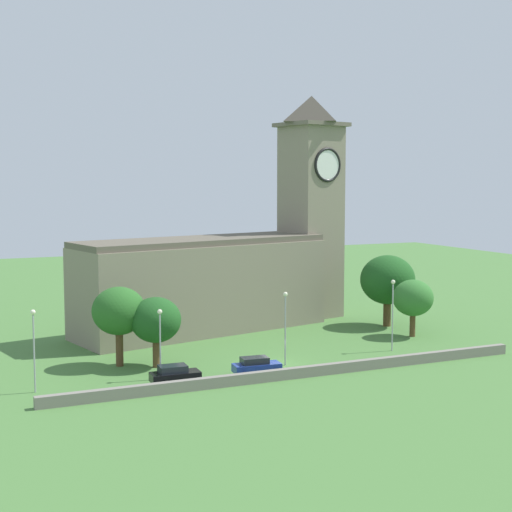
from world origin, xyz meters
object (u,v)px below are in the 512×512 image
at_px(tree_riverside_east, 388,280).
at_px(tree_churchyard, 413,298).
at_px(tree_riverside_west, 156,320).
at_px(tree_by_tower, 119,311).
at_px(church, 234,261).
at_px(car_black, 175,375).
at_px(streetlamp_west_end, 34,337).
at_px(streetlamp_west_mid, 160,332).
at_px(streetlamp_east_mid, 393,304).
at_px(streetlamp_central, 285,317).
at_px(car_blue, 256,366).

bearing_deg(tree_riverside_east, tree_churchyard, -97.58).
relative_size(tree_riverside_west, tree_by_tower, 0.88).
height_order(church, car_black, church).
relative_size(streetlamp_west_end, tree_by_tower, 0.92).
xyz_separation_m(streetlamp_west_mid, tree_riverside_west, (0.93, 4.46, 0.24)).
height_order(streetlamp_east_mid, tree_riverside_west, streetlamp_east_mid).
height_order(church, streetlamp_east_mid, church).
bearing_deg(tree_riverside_west, car_black, -92.61).
height_order(streetlamp_west_end, streetlamp_east_mid, streetlamp_east_mid).
height_order(streetlamp_central, tree_riverside_west, streetlamp_central).
bearing_deg(tree_by_tower, streetlamp_central, -23.05).
bearing_deg(streetlamp_central, car_blue, -151.69).
distance_m(tree_riverside_west, tree_riverside_east, 32.86).
xyz_separation_m(streetlamp_east_mid, tree_churchyard, (6.33, 5.20, -0.53)).
distance_m(streetlamp_central, streetlamp_east_mid, 13.05).
distance_m(streetlamp_west_end, streetlamp_east_mid, 36.45).
xyz_separation_m(church, tree_riverside_east, (17.16, -7.62, -2.32)).
bearing_deg(car_blue, church, 72.49).
distance_m(church, car_blue, 24.59).
height_order(car_blue, streetlamp_east_mid, streetlamp_east_mid).
height_order(streetlamp_west_end, streetlamp_central, streetlamp_central).
distance_m(car_blue, streetlamp_west_mid, 9.41).
xyz_separation_m(streetlamp_central, tree_by_tower, (-14.69, 6.25, 0.56)).
relative_size(streetlamp_east_mid, tree_riverside_east, 0.86).
bearing_deg(tree_riverside_east, streetlamp_west_mid, -158.77).
relative_size(streetlamp_central, tree_riverside_east, 0.82).
distance_m(streetlamp_central, tree_riverside_west, 12.40).
height_order(car_blue, streetlamp_central, streetlamp_central).
distance_m(streetlamp_west_mid, tree_churchyard, 32.48).
bearing_deg(streetlamp_west_mid, tree_churchyard, 11.14).
bearing_deg(streetlamp_central, tree_riverside_west, 159.26).
height_order(streetlamp_west_end, streetlamp_west_mid, streetlamp_west_end).
xyz_separation_m(car_black, tree_churchyard, (31.24, 8.42, 3.57)).
relative_size(car_black, tree_by_tower, 0.57).
xyz_separation_m(church, tree_churchyard, (16.30, -14.05, -3.58)).
xyz_separation_m(streetlamp_west_end, streetlamp_west_mid, (10.90, -0.25, -0.40)).
bearing_deg(tree_churchyard, streetlamp_west_mid, -168.86).
bearing_deg(streetlamp_east_mid, church, 117.39).
bearing_deg(tree_by_tower, car_black, -71.73).
bearing_deg(streetlamp_east_mid, car_black, -172.64).
height_order(car_black, tree_churchyard, tree_churchyard).
relative_size(car_black, car_blue, 0.97).
bearing_deg(car_black, tree_churchyard, 15.08).
relative_size(church, car_black, 8.29).
distance_m(church, tree_riverside_west, 21.86).
bearing_deg(church, tree_riverside_east, -23.94).
relative_size(tree_riverside_west, tree_churchyard, 1.03).
bearing_deg(tree_by_tower, streetlamp_west_mid, -71.10).
relative_size(streetlamp_west_end, tree_churchyard, 1.08).
distance_m(car_black, tree_riverside_west, 7.57).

